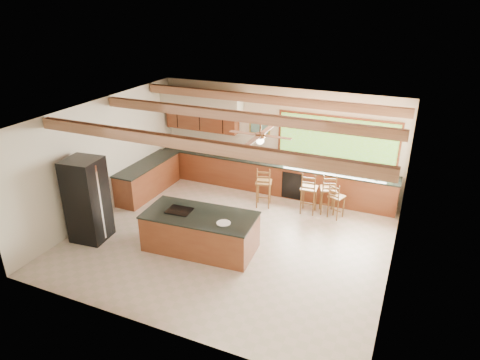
% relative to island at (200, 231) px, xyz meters
% --- Properties ---
extents(ground, '(7.20, 7.20, 0.00)m').
position_rel_island_xyz_m(ground, '(0.45, 0.68, -0.44)').
color(ground, beige).
rests_on(ground, ground).
extents(room_shell, '(7.27, 6.54, 3.02)m').
position_rel_island_xyz_m(room_shell, '(0.28, 1.33, 1.77)').
color(room_shell, beige).
rests_on(room_shell, ground).
extents(counter_run, '(7.12, 3.10, 1.22)m').
position_rel_island_xyz_m(counter_run, '(-0.37, 3.20, 0.03)').
color(counter_run, brown).
rests_on(counter_run, ground).
extents(island, '(2.59, 1.35, 0.89)m').
position_rel_island_xyz_m(island, '(0.00, 0.00, 0.00)').
color(island, brown).
rests_on(island, ground).
extents(refrigerator, '(0.85, 0.83, 2.00)m').
position_rel_island_xyz_m(refrigerator, '(-2.60, -0.62, 0.56)').
color(refrigerator, black).
rests_on(refrigerator, ground).
extents(bar_stool_a, '(0.51, 0.51, 1.17)m').
position_rel_island_xyz_m(bar_stool_a, '(0.55, 2.52, 0.25)').
color(bar_stool_a, brown).
rests_on(bar_stool_a, ground).
extents(bar_stool_b, '(0.52, 0.52, 1.14)m').
position_rel_island_xyz_m(bar_stool_b, '(2.23, 2.83, 0.23)').
color(bar_stool_b, brown).
rests_on(bar_stool_b, ground).
extents(bar_stool_c, '(0.45, 0.45, 1.17)m').
position_rel_island_xyz_m(bar_stool_c, '(1.77, 2.64, 0.25)').
color(bar_stool_c, brown).
rests_on(bar_stool_c, ground).
extents(bar_stool_d, '(0.45, 0.45, 0.99)m').
position_rel_island_xyz_m(bar_stool_d, '(2.50, 2.65, 0.15)').
color(bar_stool_d, brown).
rests_on(bar_stool_d, ground).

